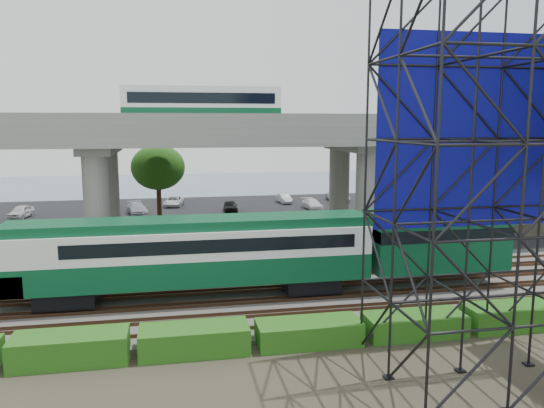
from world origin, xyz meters
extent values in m
plane|color=#474233|center=(0.00, 0.00, 0.00)|extent=(140.00, 140.00, 0.00)
cube|color=slate|center=(0.00, 2.00, 0.10)|extent=(90.00, 12.00, 0.20)
cube|color=black|center=(0.00, 10.50, 0.04)|extent=(90.00, 5.00, 0.08)
cube|color=black|center=(0.00, 34.00, 0.04)|extent=(90.00, 18.00, 0.08)
cube|color=slate|center=(0.00, 56.00, 0.01)|extent=(140.00, 40.00, 0.03)
cube|color=#472D1E|center=(0.00, -2.72, 0.28)|extent=(90.00, 0.08, 0.16)
cube|color=#472D1E|center=(0.00, -1.28, 0.28)|extent=(90.00, 0.08, 0.16)
cube|color=#472D1E|center=(0.00, -0.72, 0.28)|extent=(90.00, 0.08, 0.16)
cube|color=#472D1E|center=(0.00, 0.72, 0.28)|extent=(90.00, 0.08, 0.16)
cube|color=#472D1E|center=(0.00, 1.28, 0.28)|extent=(90.00, 0.08, 0.16)
cube|color=#472D1E|center=(0.00, 2.72, 0.28)|extent=(90.00, 0.08, 0.16)
cube|color=#472D1E|center=(0.00, 3.28, 0.28)|extent=(90.00, 0.08, 0.16)
cube|color=#472D1E|center=(0.00, 4.72, 0.28)|extent=(90.00, 0.08, 0.16)
cube|color=#472D1E|center=(0.00, 5.28, 0.28)|extent=(90.00, 0.08, 0.16)
cube|color=#472D1E|center=(0.00, 6.72, 0.28)|extent=(90.00, 0.08, 0.16)
cube|color=black|center=(-10.25, 2.00, 0.81)|extent=(3.00, 2.20, 0.90)
cube|color=black|center=(2.75, 2.00, 0.81)|extent=(3.00, 2.20, 0.90)
cube|color=#0A4828|center=(-3.75, 2.00, 1.96)|extent=(19.00, 3.00, 1.40)
cube|color=white|center=(-3.75, 2.00, 3.41)|extent=(19.00, 3.00, 1.50)
cube|color=#0A4828|center=(-3.75, 2.00, 4.41)|extent=(19.00, 2.60, 0.50)
cube|color=black|center=(-2.75, 2.00, 3.46)|extent=(15.00, 3.06, 0.70)
ellipsoid|color=white|center=(-13.25, 2.00, 2.86)|extent=(3.60, 3.00, 3.20)
cube|color=#0A4828|center=(-13.25, 2.00, 1.81)|extent=(2.60, 3.00, 1.10)
cube|color=#0A4828|center=(10.25, 2.00, 2.96)|extent=(8.00, 3.00, 3.40)
cube|color=#9E9B93|center=(0.00, 16.00, 8.60)|extent=(80.00, 12.00, 1.20)
cube|color=#9E9B93|center=(0.00, 10.25, 9.75)|extent=(80.00, 0.50, 1.10)
cube|color=#9E9B93|center=(0.00, 21.75, 9.75)|extent=(80.00, 0.50, 1.10)
cylinder|color=#9E9B93|center=(-10.00, 12.50, 4.00)|extent=(1.80, 1.80, 8.00)
cylinder|color=#9E9B93|center=(-10.00, 19.50, 4.00)|extent=(1.80, 1.80, 8.00)
cube|color=#9E9B93|center=(-10.00, 16.00, 7.70)|extent=(2.40, 9.00, 0.60)
cylinder|color=#9E9B93|center=(10.00, 12.50, 4.00)|extent=(1.80, 1.80, 8.00)
cylinder|color=#9E9B93|center=(10.00, 19.50, 4.00)|extent=(1.80, 1.80, 8.00)
cube|color=#9E9B93|center=(10.00, 16.00, 7.70)|extent=(2.40, 9.00, 0.60)
cylinder|color=#9E9B93|center=(28.00, 19.50, 4.00)|extent=(1.80, 1.80, 8.00)
cube|color=black|center=(-2.32, 16.00, 9.55)|extent=(12.00, 2.50, 0.70)
cube|color=#0A4828|center=(-2.32, 16.00, 10.35)|extent=(12.00, 2.50, 0.90)
cube|color=white|center=(-2.32, 16.00, 11.45)|extent=(12.00, 2.50, 1.30)
cube|color=black|center=(-2.32, 16.00, 11.50)|extent=(11.00, 2.56, 0.80)
cube|color=white|center=(-2.32, 16.00, 12.25)|extent=(12.00, 2.40, 0.30)
cube|color=#0C0D85|center=(7.69, -4.95, 9.30)|extent=(8.10, 0.08, 8.25)
cube|color=black|center=(7.69, -8.00, 0.04)|extent=(9.36, 6.36, 0.08)
cube|color=#1C4F12|center=(-9.00, -4.30, 0.60)|extent=(4.60, 1.80, 1.20)
cube|color=#1C4F12|center=(-4.00, -4.30, 0.58)|extent=(4.60, 1.80, 1.15)
cube|color=#1C4F12|center=(1.00, -4.30, 0.52)|extent=(4.60, 1.80, 1.03)
cube|color=#1C4F12|center=(6.00, -4.30, 0.51)|extent=(4.60, 1.80, 1.01)
cube|color=#1C4F12|center=(11.00, -4.30, 0.56)|extent=(4.60, 1.80, 1.12)
cylinder|color=#382314|center=(14.00, 12.50, 2.40)|extent=(0.44, 0.44, 4.80)
ellipsoid|color=#1C4F12|center=(14.00, 12.50, 5.60)|extent=(4.94, 4.94, 4.18)
cylinder|color=#382314|center=(-6.00, 24.00, 2.40)|extent=(0.44, 0.44, 4.80)
ellipsoid|color=#1C4F12|center=(-6.00, 24.00, 5.60)|extent=(4.94, 4.94, 4.18)
imported|color=silver|center=(-19.96, 31.00, 0.71)|extent=(2.15, 3.94, 1.27)
imported|color=#93949A|center=(-11.64, 36.00, 0.64)|extent=(1.48, 3.50, 1.13)
imported|color=#9DA0A5|center=(-8.48, 31.00, 0.71)|extent=(2.68, 4.60, 1.25)
imported|color=silver|center=(-4.63, 36.00, 0.64)|extent=(2.58, 4.34, 1.13)
imported|color=black|center=(1.41, 31.00, 0.68)|extent=(1.57, 3.59, 1.20)
imported|color=#989B9F|center=(8.49, 36.00, 0.63)|extent=(1.46, 3.44, 1.10)
imported|color=silver|center=(10.62, 31.00, 0.63)|extent=(1.93, 3.95, 1.11)
imported|color=#B8B9C1|center=(15.25, 36.00, 0.69)|extent=(2.16, 4.45, 1.22)
camera|label=1|loc=(-4.72, -25.85, 9.69)|focal=35.00mm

